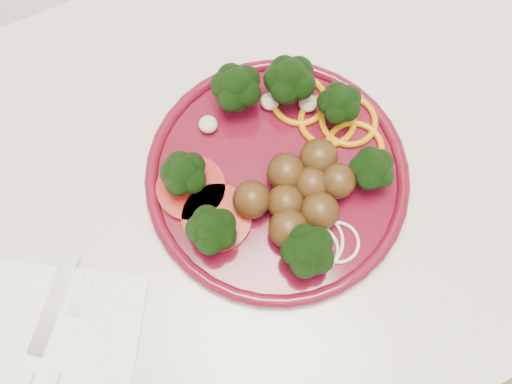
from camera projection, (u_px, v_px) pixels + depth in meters
name	position (u px, v px, depth m)	size (l,w,h in m)	color
counter	(312.00, 236.00, 1.06)	(2.40, 0.60, 0.90)	beige
plate	(281.00, 171.00, 0.59)	(0.28, 0.28, 0.07)	#4F0919
napkin	(46.00, 356.00, 0.55)	(0.17, 0.17, 0.00)	white
knife	(26.00, 377.00, 0.54)	(0.14, 0.16, 0.01)	silver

